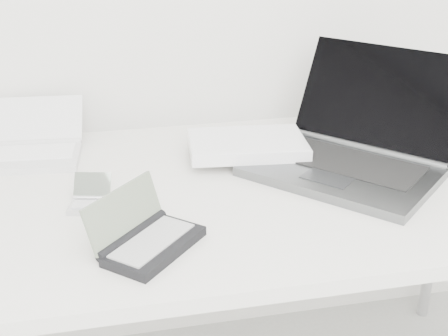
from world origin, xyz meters
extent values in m
cube|color=white|center=(0.00, 1.55, 0.71)|extent=(1.60, 0.80, 0.03)
cylinder|color=silver|center=(0.75, 1.90, 0.35)|extent=(0.04, 0.04, 0.70)
cube|color=#5A5C5F|center=(0.25, 1.54, 0.74)|extent=(0.48, 0.48, 0.02)
cube|color=black|center=(0.28, 1.56, 0.75)|extent=(0.33, 0.35, 0.00)
cube|color=black|center=(0.39, 1.67, 0.87)|extent=(0.36, 0.38, 0.23)
cylinder|color=#5A5C5F|center=(0.35, 1.63, 0.75)|extent=(0.28, 0.31, 0.02)
cube|color=#3A3C3F|center=(0.20, 1.49, 0.75)|extent=(0.12, 0.12, 0.00)
cube|color=white|center=(0.07, 1.69, 0.77)|extent=(0.29, 0.21, 0.03)
cube|color=white|center=(0.07, 1.69, 0.78)|extent=(0.29, 0.21, 0.00)
cube|color=silver|center=(-0.45, 1.78, 0.74)|extent=(0.24, 0.18, 0.02)
cube|color=white|center=(-0.45, 1.79, 0.75)|extent=(0.21, 0.11, 0.00)
cube|color=white|center=(-0.43, 1.92, 0.79)|extent=(0.24, 0.14, 0.09)
cylinder|color=silver|center=(-0.44, 1.85, 0.75)|extent=(0.23, 0.04, 0.02)
cube|color=silver|center=(-0.32, 1.50, 0.74)|extent=(0.09, 0.08, 0.01)
cube|color=#B4B3B8|center=(-0.32, 1.50, 0.74)|extent=(0.07, 0.05, 0.00)
cube|color=gray|center=(-0.30, 1.54, 0.76)|extent=(0.08, 0.05, 0.05)
cylinder|color=silver|center=(-0.31, 1.53, 0.74)|extent=(0.08, 0.03, 0.01)
cube|color=black|center=(-0.20, 1.31, 0.74)|extent=(0.20, 0.21, 0.02)
cube|color=#969696|center=(-0.20, 1.31, 0.75)|extent=(0.17, 0.17, 0.00)
cube|color=slate|center=(-0.25, 1.36, 0.79)|extent=(0.15, 0.16, 0.09)
cylinder|color=black|center=(-0.24, 1.34, 0.75)|extent=(0.14, 0.15, 0.02)
camera|label=1|loc=(-0.28, 0.34, 1.33)|focal=50.00mm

